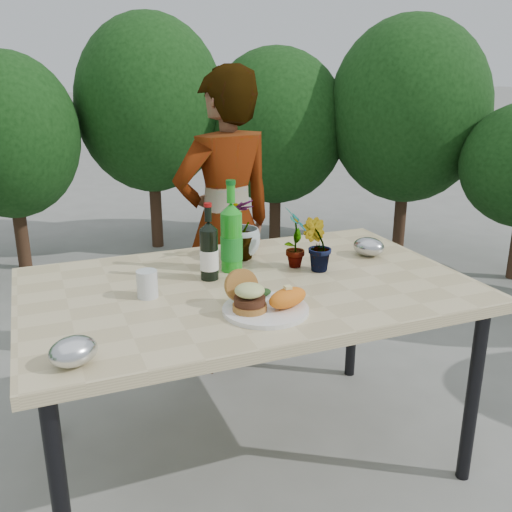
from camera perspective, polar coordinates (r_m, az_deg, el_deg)
name	(u,v)px	position (r m, az deg, el deg)	size (l,w,h in m)	color
ground	(249,456)	(2.45, -0.74, -19.37)	(80.00, 80.00, 0.00)	slate
patio_table	(248,298)	(2.10, -0.82, -4.23)	(1.60, 1.00, 0.75)	#CBB887
shrub_hedge	(196,142)	(3.66, -5.98, 11.29)	(6.81, 4.97, 1.94)	#382316
dinner_plate	(266,310)	(1.84, 0.97, -5.39)	(0.28, 0.28, 0.01)	white
burger_stack	(248,295)	(1.82, -0.85, -3.89)	(0.11, 0.16, 0.11)	#B7722D
sweet_potato	(288,298)	(1.83, 3.18, -4.19)	(0.15, 0.08, 0.06)	orange
grilled_veg	(260,293)	(1.92, 0.37, -3.73)	(0.08, 0.05, 0.03)	olive
wine_bottle	(209,252)	(2.10, -4.72, 0.44)	(0.07, 0.07, 0.29)	black
sparkling_water	(231,238)	(2.18, -2.47, 1.79)	(0.09, 0.09, 0.35)	#1C9C1E
plastic_cup	(147,284)	(1.98, -10.82, -2.77)	(0.07, 0.07, 0.10)	silver
seedling_left	(296,238)	(2.22, 4.00, 1.82)	(0.13, 0.09, 0.24)	#21571E
seedling_mid	(317,245)	(2.19, 6.12, 1.09)	(0.11, 0.09, 0.20)	#1F501B
seedling_right	(239,229)	(2.32, -1.68, 2.71)	(0.14, 0.14, 0.25)	#2C6121
blue_bowl	(241,243)	(2.36, -1.46, 1.36)	(0.15, 0.15, 0.12)	silver
foil_packet_left	(73,351)	(1.59, -17.82, -9.06)	(0.13, 0.11, 0.08)	silver
foil_packet_right	(369,247)	(2.42, 11.20, 0.92)	(0.13, 0.11, 0.08)	#B1B3B8
person	(226,225)	(2.83, -3.02, 3.11)	(0.55, 0.36, 1.52)	#9C714E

